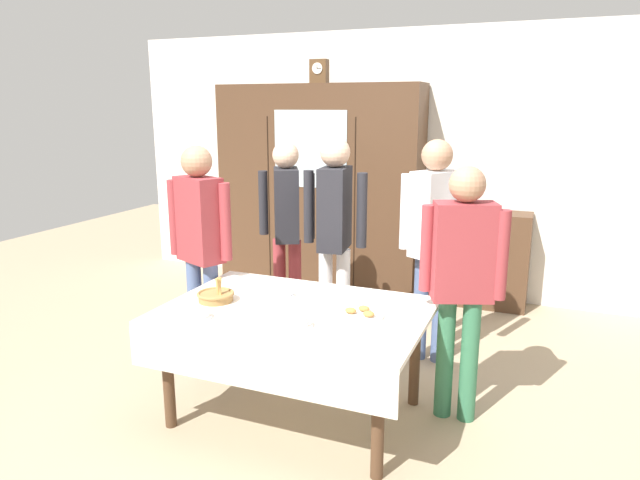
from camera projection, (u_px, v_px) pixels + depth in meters
The scene contains 19 objects.
ground_plane at pixel (309, 400), 3.88m from camera, with size 12.00×12.00×0.00m, color tan.
back_wall at pixel (409, 164), 5.95m from camera, with size 6.40×0.10×2.70m, color silver.
dining_table at pixel (293, 325), 3.52m from camera, with size 1.61×1.13×0.72m.
wall_cabinet at pixel (319, 189), 6.08m from camera, with size 2.19×0.46×2.16m.
mantel_clock at pixel (319, 71), 5.80m from camera, with size 0.18×0.11×0.24m.
bookshelf_low at pixel (480, 258), 5.63m from camera, with size 0.92×0.35×0.94m.
book_stack at pixel (483, 209), 5.52m from camera, with size 0.15×0.23×0.05m.
tea_cup_front_edge at pixel (201, 314), 3.36m from camera, with size 0.13×0.13×0.06m.
tea_cup_near_right at pixel (302, 323), 3.23m from camera, with size 0.13×0.13×0.06m.
tea_cup_mid_right at pixel (285, 293), 3.74m from camera, with size 0.13×0.13×0.06m.
bread_basket at pixel (216, 296), 3.66m from camera, with size 0.24×0.24×0.16m.
pastry_plate at pixel (361, 314), 3.40m from camera, with size 0.28×0.28×0.05m.
spoon_far_right at pixel (234, 319), 3.35m from camera, with size 0.12×0.02×0.01m.
spoon_far_left at pixel (383, 304), 3.61m from camera, with size 0.12×0.02×0.01m.
person_by_cabinet at pixel (200, 235), 4.17m from camera, with size 0.52×0.32×1.67m.
person_behind_table_right at pixel (286, 218), 4.87m from camera, with size 0.52×0.41×1.65m.
person_behind_table_left at pixel (434, 229), 4.25m from camera, with size 0.52×0.41×1.71m.
person_beside_shelf at pixel (335, 223), 4.44m from camera, with size 0.52×0.38×1.72m.
person_near_right_end at pixel (462, 271), 3.44m from camera, with size 0.52×0.31×1.61m.
Camera 1 is at (1.41, -3.23, 1.95)m, focal length 32.03 mm.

